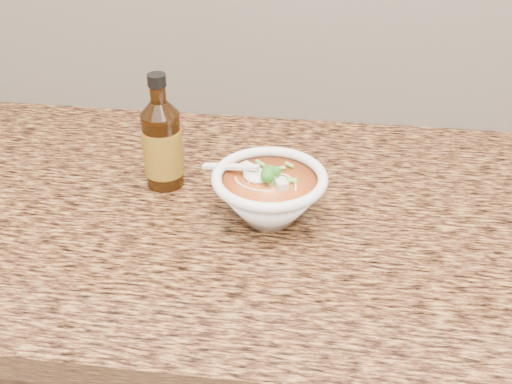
# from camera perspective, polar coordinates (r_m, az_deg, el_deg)

# --- Properties ---
(counter_slab) EXTENTS (4.00, 0.68, 0.04)m
(counter_slab) POSITION_cam_1_polar(r_m,az_deg,el_deg) (1.00, 5.80, -2.64)
(counter_slab) COLOR olive
(counter_slab) RESTS_ON cabinet
(soup_bowl) EXTENTS (0.19, 0.17, 0.09)m
(soup_bowl) POSITION_cam_1_polar(r_m,az_deg,el_deg) (0.94, 1.19, -0.29)
(soup_bowl) COLOR white
(soup_bowl) RESTS_ON counter_slab
(hot_sauce_bottle) EXTENTS (0.08, 0.08, 0.19)m
(hot_sauce_bottle) POSITION_cam_1_polar(r_m,az_deg,el_deg) (1.02, -8.31, 4.19)
(hot_sauce_bottle) COLOR #3A1D07
(hot_sauce_bottle) RESTS_ON counter_slab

